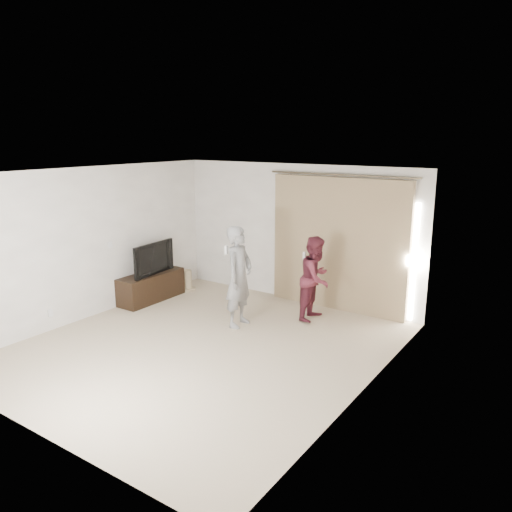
# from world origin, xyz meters

# --- Properties ---
(floor) EXTENTS (5.50, 5.50, 0.00)m
(floor) POSITION_xyz_m (0.00, 0.00, 0.00)
(floor) COLOR tan
(floor) RESTS_ON ground
(wall_back) EXTENTS (5.00, 0.04, 2.60)m
(wall_back) POSITION_xyz_m (0.00, 2.75, 1.30)
(wall_back) COLOR white
(wall_back) RESTS_ON ground
(wall_left) EXTENTS (0.04, 5.50, 2.60)m
(wall_left) POSITION_xyz_m (-2.50, -0.00, 1.30)
(wall_left) COLOR white
(wall_left) RESTS_ON ground
(ceiling) EXTENTS (5.00, 5.50, 0.01)m
(ceiling) POSITION_xyz_m (0.00, 0.00, 2.60)
(ceiling) COLOR silver
(ceiling) RESTS_ON wall_back
(curtain) EXTENTS (2.80, 0.11, 2.46)m
(curtain) POSITION_xyz_m (0.91, 2.68, 1.20)
(curtain) COLOR tan
(curtain) RESTS_ON ground
(tv_console) EXTENTS (0.48, 1.38, 0.53)m
(tv_console) POSITION_xyz_m (-2.27, 1.13, 0.26)
(tv_console) COLOR black
(tv_console) RESTS_ON ground
(tv) EXTENTS (0.23, 1.07, 0.61)m
(tv) POSITION_xyz_m (-2.27, 1.13, 0.84)
(tv) COLOR black
(tv) RESTS_ON tv_console
(scratching_post) EXTENTS (0.32, 0.32, 0.42)m
(scratching_post) POSITION_xyz_m (-2.10, 1.99, 0.17)
(scratching_post) COLOR tan
(scratching_post) RESTS_ON ground
(person_man) EXTENTS (0.47, 0.65, 1.69)m
(person_man) POSITION_xyz_m (-0.08, 1.02, 0.84)
(person_man) COLOR gray
(person_man) RESTS_ON ground
(person_woman) EXTENTS (0.58, 0.73, 1.46)m
(person_woman) POSITION_xyz_m (0.83, 2.00, 0.73)
(person_woman) COLOR #5C202E
(person_woman) RESTS_ON ground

